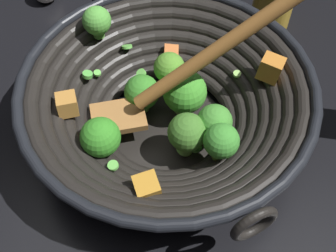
% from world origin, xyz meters
% --- Properties ---
extents(ground_plane, '(4.00, 4.00, 0.00)m').
position_xyz_m(ground_plane, '(0.00, 0.00, 0.00)').
color(ground_plane, black).
extents(wok, '(0.39, 0.38, 0.22)m').
position_xyz_m(wok, '(-0.00, -0.00, 0.06)').
color(wok, black).
rests_on(wok, ground).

